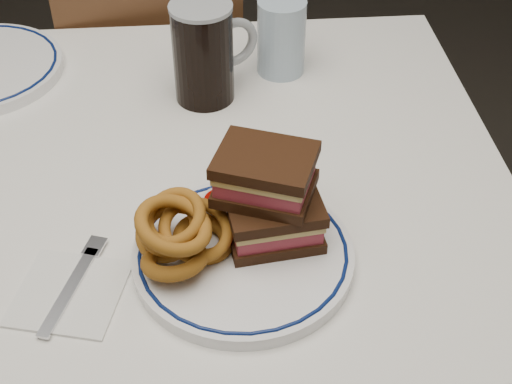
{
  "coord_description": "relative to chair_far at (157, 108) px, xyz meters",
  "views": [
    {
      "loc": [
        0.18,
        -0.86,
        1.43
      ],
      "look_at": [
        0.24,
        -0.2,
        0.85
      ],
      "focal_mm": 50.0,
      "sensor_mm": 36.0,
      "label": 1
    }
  ],
  "objects": [
    {
      "name": "reuben_sandwich",
      "position": [
        0.2,
        -0.77,
        0.38
      ],
      "size": [
        0.15,
        0.14,
        0.12
      ],
      "color": "black",
      "rests_on": "main_plate"
    },
    {
      "name": "napkin_fork",
      "position": [
        -0.06,
        -0.84,
        0.3
      ],
      "size": [
        0.16,
        0.17,
        0.01
      ],
      "color": "silver",
      "rests_on": "dining_table"
    },
    {
      "name": "water_glass",
      "position": [
        0.26,
        -0.34,
        0.37
      ],
      "size": [
        0.08,
        0.08,
        0.13
      ],
      "primitive_type": "cylinder",
      "color": "#A1BAD0",
      "rests_on": "dining_table"
    },
    {
      "name": "dining_table",
      "position": [
        -0.06,
        -0.58,
        0.2
      ],
      "size": [
        1.27,
        0.87,
        0.75
      ],
      "color": "silver",
      "rests_on": "floor"
    },
    {
      "name": "main_plate",
      "position": [
        0.16,
        -0.8,
        0.31
      ],
      "size": [
        0.29,
        0.29,
        0.02
      ],
      "color": "white",
      "rests_on": "dining_table"
    },
    {
      "name": "onion_rings_main",
      "position": [
        0.08,
        -0.8,
        0.36
      ],
      "size": [
        0.14,
        0.14,
        0.1
      ],
      "color": "brown",
      "rests_on": "main_plate"
    },
    {
      "name": "beer_mug",
      "position": [
        0.12,
        -0.41,
        0.39
      ],
      "size": [
        0.15,
        0.1,
        0.17
      ],
      "color": "black",
      "rests_on": "dining_table"
    },
    {
      "name": "ketchup_ramekin",
      "position": [
        0.13,
        -0.74,
        0.34
      ],
      "size": [
        0.05,
        0.05,
        0.03
      ],
      "color": "silver",
      "rests_on": "main_plate"
    },
    {
      "name": "chair_far",
      "position": [
        0.0,
        0.0,
        0.0
      ],
      "size": [
        0.44,
        0.44,
        0.83
      ],
      "color": "#4A3018",
      "rests_on": "floor"
    }
  ]
}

